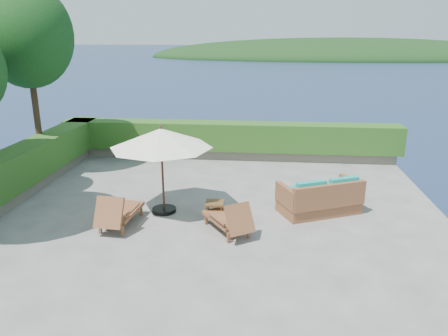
# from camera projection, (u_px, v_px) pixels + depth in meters

# --- Properties ---
(ground) EXTENTS (12.00, 12.00, 0.00)m
(ground) POSITION_uv_depth(u_px,v_px,m) (209.00, 218.00, 11.00)
(ground) COLOR gray
(ground) RESTS_ON ground
(foundation) EXTENTS (12.00, 12.00, 3.00)m
(foundation) POSITION_uv_depth(u_px,v_px,m) (210.00, 273.00, 11.46)
(foundation) COLOR #544C42
(foundation) RESTS_ON ocean
(ocean) EXTENTS (600.00, 600.00, 0.00)m
(ocean) POSITION_uv_depth(u_px,v_px,m) (210.00, 320.00, 11.88)
(ocean) COLOR #18294D
(ocean) RESTS_ON ground
(offshore_island) EXTENTS (126.00, 57.60, 12.60)m
(offshore_island) POSITION_uv_depth(u_px,v_px,m) (341.00, 57.00, 142.66)
(offshore_island) COLOR black
(offshore_island) RESTS_ON ocean
(planter_wall_far) EXTENTS (12.00, 0.60, 0.36)m
(planter_wall_far) POSITION_uv_depth(u_px,v_px,m) (229.00, 154.00, 16.27)
(planter_wall_far) COLOR gray
(planter_wall_far) RESTS_ON ground
(hedge_far) EXTENTS (12.40, 0.90, 1.00)m
(hedge_far) POSITION_uv_depth(u_px,v_px,m) (229.00, 136.00, 16.07)
(hedge_far) COLOR #214814
(hedge_far) RESTS_ON planter_wall_far
(tree_far) EXTENTS (2.80, 2.80, 6.03)m
(tree_far) POSITION_uv_depth(u_px,v_px,m) (27.00, 36.00, 13.31)
(tree_far) COLOR #47301B
(tree_far) RESTS_ON ground
(patio_umbrella) EXTENTS (2.82, 2.82, 2.31)m
(patio_umbrella) POSITION_uv_depth(u_px,v_px,m) (161.00, 139.00, 10.85)
(patio_umbrella) COLOR black
(patio_umbrella) RESTS_ON ground
(lounge_left) EXTENTS (0.80, 1.64, 0.92)m
(lounge_left) POSITION_uv_depth(u_px,v_px,m) (118.00, 212.00, 10.43)
(lounge_left) COLOR brown
(lounge_left) RESTS_ON ground
(lounge_right) EXTENTS (1.36, 1.59, 0.87)m
(lounge_right) POSITION_uv_depth(u_px,v_px,m) (229.00, 219.00, 10.09)
(lounge_right) COLOR brown
(lounge_right) RESTS_ON ground
(side_table) EXTENTS (0.46, 0.46, 0.48)m
(side_table) POSITION_uv_depth(u_px,v_px,m) (215.00, 205.00, 10.82)
(side_table) COLOR brown
(side_table) RESTS_ON ground
(wicker_loveseat) EXTENTS (2.28, 1.80, 1.00)m
(wicker_loveseat) POSITION_uv_depth(u_px,v_px,m) (320.00, 199.00, 11.23)
(wicker_loveseat) COLOR brown
(wicker_loveseat) RESTS_ON ground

